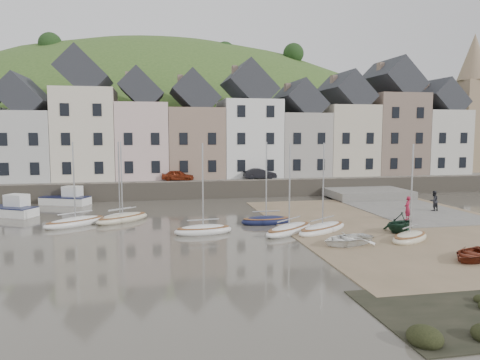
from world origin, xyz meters
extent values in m
plane|color=#494439|center=(0.00, 0.00, 0.00)|extent=(160.00, 160.00, 0.00)
cube|color=#375522|center=(0.00, 32.00, 0.75)|extent=(90.00, 30.00, 1.50)
cube|color=slate|center=(0.00, 20.50, 1.55)|extent=(70.00, 7.00, 0.10)
cube|color=slate|center=(0.00, 17.00, 0.90)|extent=(70.00, 1.20, 1.80)
cube|color=#776548|center=(11.00, 0.00, 0.03)|extent=(18.00, 26.00, 0.06)
cube|color=slate|center=(15.00, 8.00, 0.06)|extent=(8.00, 18.00, 0.12)
ellipsoid|color=#375522|center=(-5.00, 60.00, -18.00)|extent=(134.40, 84.00, 84.00)
cylinder|color=#382619|center=(-22.00, 48.00, 18.00)|extent=(0.50, 0.50, 3.00)
sphere|color=#213D19|center=(-22.00, 48.00, 20.50)|extent=(3.60, 3.60, 3.60)
cylinder|color=#382619|center=(-8.00, 52.00, 18.00)|extent=(0.50, 0.50, 3.00)
sphere|color=#213D19|center=(-8.00, 52.00, 20.50)|extent=(3.60, 3.60, 3.60)
cylinder|color=#382619|center=(6.00, 50.00, 18.00)|extent=(0.50, 0.50, 3.00)
sphere|color=#213D19|center=(6.00, 50.00, 20.50)|extent=(3.60, 3.60, 3.60)
cylinder|color=#382619|center=(18.00, 49.00, 18.00)|extent=(0.50, 0.50, 3.00)
sphere|color=#213D19|center=(18.00, 49.00, 20.50)|extent=(3.60, 3.60, 3.60)
cube|color=beige|center=(-20.05, 24.00, 5.25)|extent=(5.80, 8.00, 7.50)
cube|color=gray|center=(-21.50, 24.00, 11.92)|extent=(0.60, 0.90, 1.40)
cube|color=beige|center=(-13.90, 24.00, 6.50)|extent=(6.40, 8.00, 10.00)
cube|color=gray|center=(-15.50, 24.00, 14.73)|extent=(0.60, 0.90, 1.40)
cube|color=beige|center=(-7.85, 24.00, 5.75)|extent=(5.60, 8.00, 8.50)
cube|color=gray|center=(-9.25, 24.00, 12.82)|extent=(0.60, 0.90, 1.40)
cube|color=gray|center=(-1.90, 24.00, 5.50)|extent=(6.20, 8.00, 8.00)
cube|color=gray|center=(-3.45, 24.00, 12.62)|extent=(0.60, 0.90, 1.40)
cube|color=white|center=(4.55, 24.00, 6.00)|extent=(6.60, 8.00, 9.00)
cube|color=gray|center=(2.90, 24.00, 13.83)|extent=(0.60, 0.90, 1.40)
cube|color=#A59F97|center=(10.80, 24.00, 5.25)|extent=(5.80, 8.00, 7.50)
cube|color=gray|center=(9.35, 24.00, 11.92)|extent=(0.60, 0.90, 1.40)
cube|color=beige|center=(16.75, 24.00, 5.75)|extent=(6.00, 8.00, 8.50)
cube|color=gray|center=(15.25, 24.00, 13.02)|extent=(0.60, 0.90, 1.40)
cube|color=#7E685A|center=(23.00, 24.00, 6.50)|extent=(6.40, 8.00, 10.00)
cube|color=gray|center=(21.40, 24.00, 14.73)|extent=(0.60, 0.90, 1.40)
cube|color=beige|center=(29.15, 24.00, 5.50)|extent=(5.80, 8.00, 8.00)
cube|color=gray|center=(27.70, 24.00, 12.42)|extent=(0.60, 0.90, 1.40)
cube|color=#997F60|center=(34.55, 24.00, 7.50)|extent=(3.50, 3.50, 12.00)
cone|color=#997F60|center=(34.55, 24.00, 16.50)|extent=(4.00, 4.00, 6.00)
ellipsoid|color=white|center=(-12.50, 5.04, 0.20)|extent=(4.82, 4.09, 0.84)
ellipsoid|color=brown|center=(-12.50, 5.04, 0.42)|extent=(4.42, 3.74, 0.20)
cylinder|color=#B2B5B7|center=(-12.50, 5.04, 3.30)|extent=(0.10, 0.10, 5.60)
cylinder|color=#B2B5B7|center=(-12.50, 5.04, 0.95)|extent=(2.21, 1.65, 0.08)
ellipsoid|color=white|center=(-9.39, 6.15, 0.20)|extent=(3.80, 3.33, 0.84)
ellipsoid|color=brown|center=(-9.39, 6.15, 0.42)|extent=(3.49, 3.05, 0.20)
cylinder|color=#B2B5B7|center=(-9.39, 6.15, 3.30)|extent=(0.10, 0.10, 5.60)
cylinder|color=#B2B5B7|center=(-9.39, 6.15, 0.95)|extent=(1.65, 1.23, 0.08)
ellipsoid|color=beige|center=(-9.20, 5.95, 0.20)|extent=(4.53, 4.12, 0.84)
ellipsoid|color=brown|center=(-9.20, 5.95, 0.42)|extent=(4.15, 3.77, 0.20)
cylinder|color=#B2B5B7|center=(-9.20, 5.95, 3.30)|extent=(0.10, 0.10, 5.60)
cylinder|color=#B2B5B7|center=(-9.20, 5.95, 0.95)|extent=(2.01, 1.69, 0.08)
ellipsoid|color=white|center=(-3.61, 0.51, 0.20)|extent=(4.13, 1.95, 0.84)
ellipsoid|color=brown|center=(-3.61, 0.51, 0.42)|extent=(3.80, 1.77, 0.20)
cylinder|color=#B2B5B7|center=(-3.61, 0.51, 3.30)|extent=(0.10, 0.10, 5.60)
cylinder|color=#B2B5B7|center=(-3.61, 0.51, 0.95)|extent=(2.19, 0.33, 0.08)
ellipsoid|color=white|center=(2.14, -0.43, 0.20)|extent=(4.84, 4.33, 0.84)
ellipsoid|color=brown|center=(2.14, -0.43, 0.42)|extent=(4.44, 3.97, 0.20)
cylinder|color=#B2B5B7|center=(2.14, -0.43, 3.30)|extent=(0.10, 0.10, 5.60)
cylinder|color=#B2B5B7|center=(2.14, -0.43, 0.95)|extent=(2.19, 1.80, 0.08)
ellipsoid|color=#13183B|center=(1.38, 2.90, 0.20)|extent=(3.87, 1.60, 0.84)
ellipsoid|color=brown|center=(1.38, 2.90, 0.42)|extent=(3.56, 1.45, 0.20)
cylinder|color=#B2B5B7|center=(1.38, 2.90, 3.30)|extent=(0.10, 0.10, 5.60)
cylinder|color=#B2B5B7|center=(1.38, 2.90, 0.95)|extent=(2.11, 0.14, 0.08)
ellipsoid|color=white|center=(4.45, -0.63, 0.20)|extent=(5.03, 4.17, 0.84)
ellipsoid|color=brown|center=(4.45, -0.63, 0.42)|extent=(4.62, 3.82, 0.20)
cylinder|color=#B2B5B7|center=(4.45, -0.63, 3.30)|extent=(0.10, 0.10, 5.60)
cylinder|color=#B2B5B7|center=(4.45, -0.63, 0.95)|extent=(2.34, 1.69, 0.08)
ellipsoid|color=beige|center=(8.85, -4.20, 0.20)|extent=(3.82, 3.24, 0.84)
ellipsoid|color=brown|center=(8.85, -4.20, 0.42)|extent=(3.50, 2.96, 0.20)
cylinder|color=#B2B5B7|center=(8.85, -4.20, 3.30)|extent=(0.10, 0.10, 5.60)
cylinder|color=#B2B5B7|center=(8.85, -4.20, 0.95)|extent=(1.69, 1.16, 0.08)
cube|color=white|center=(-18.58, 10.19, 0.35)|extent=(5.13, 3.88, 0.70)
cube|color=#13183B|center=(-18.58, 10.19, 0.72)|extent=(5.07, 3.88, 0.08)
cube|color=white|center=(-17.93, 10.55, 1.20)|extent=(2.09, 1.89, 1.00)
cube|color=white|center=(-14.99, 15.47, 0.35)|extent=(4.88, 3.40, 0.70)
cube|color=#13183B|center=(-14.99, 15.47, 0.72)|extent=(4.81, 3.41, 0.08)
cube|color=white|center=(-14.36, 15.74, 1.20)|extent=(1.95, 1.74, 1.00)
imported|color=white|center=(4.51, -4.45, 0.42)|extent=(4.03, 3.37, 0.72)
imported|color=#163122|center=(9.41, -2.03, 0.76)|extent=(3.35, 3.16, 1.40)
imported|color=maroon|center=(9.68, -8.87, 0.39)|extent=(3.94, 3.59, 0.67)
imported|color=maroon|center=(12.24, 1.73, 1.03)|extent=(0.79, 0.74, 1.82)
imported|color=#222227|center=(16.68, 5.00, 0.98)|extent=(0.97, 0.84, 1.71)
imported|color=maroon|center=(-4.13, 19.50, 2.18)|extent=(3.66, 2.33, 1.16)
imported|color=black|center=(4.90, 19.50, 2.20)|extent=(3.67, 1.32, 1.20)
ellipsoid|color=black|center=(1.56, -17.04, 0.23)|extent=(1.14, 1.26, 0.74)
camera|label=1|loc=(-7.04, -29.81, 6.84)|focal=34.35mm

